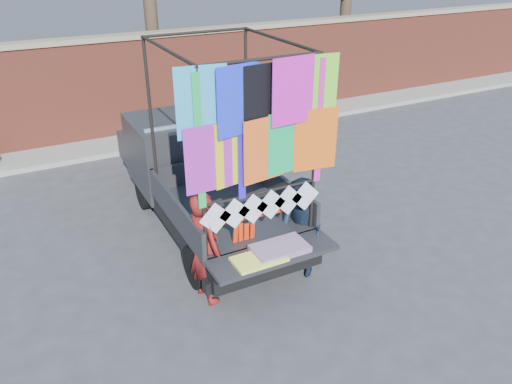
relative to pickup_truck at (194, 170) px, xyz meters
name	(u,v)px	position (x,y,z in m)	size (l,w,h in m)	color
ground	(258,271)	(0.16, -2.26, -0.87)	(90.00, 90.00, 0.00)	#38383A
brick_wall	(132,85)	(0.16, 4.74, 0.45)	(30.00, 0.45, 2.61)	brown
curb	(145,140)	(0.16, 4.04, -0.81)	(30.00, 1.20, 0.12)	gray
pickup_truck	(194,170)	(0.00, 0.00, 0.00)	(2.17, 5.46, 3.44)	black
woman	(205,248)	(-0.79, -2.48, -0.01)	(0.63, 0.41, 1.72)	maroon
man	(301,228)	(0.75, -2.55, -0.08)	(0.77, 0.60, 1.58)	#152134
streamer_bundle	(248,230)	(-0.13, -2.53, 0.11)	(1.05, 0.13, 0.72)	red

